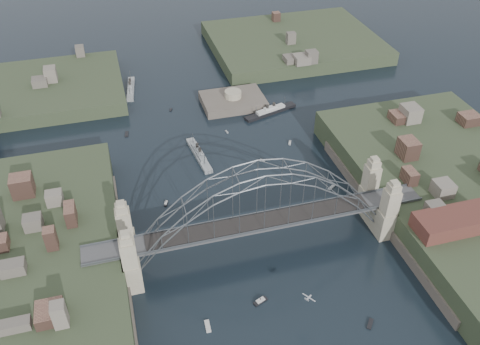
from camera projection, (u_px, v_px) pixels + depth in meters
name	position (u px, v px, depth m)	size (l,w,h in m)	color
ground	(259.00, 246.00, 127.67)	(500.00, 500.00, 0.00)	black
bridge	(261.00, 209.00, 120.17)	(84.00, 13.80, 24.60)	#49494B
shore_west	(15.00, 290.00, 114.18)	(50.50, 90.00, 12.00)	#2E3A23
shore_east	(460.00, 200.00, 138.76)	(50.50, 90.00, 12.00)	#2E3A23
headland_nw	(40.00, 95.00, 188.14)	(60.00, 45.00, 9.00)	#2E3A23
headland_ne	(293.00, 47.00, 221.96)	(70.00, 55.00, 9.50)	#2E3A23
fort_island	(233.00, 105.00, 183.92)	(22.00, 16.00, 9.40)	#52493F
wharf_shed	(456.00, 221.00, 120.32)	(20.00, 8.00, 4.00)	#592D26
finger_pier	(463.00, 297.00, 114.22)	(4.00, 22.00, 1.40)	#49494B
naval_cruiser_near	(199.00, 155.00, 157.54)	(4.58, 18.91, 5.62)	#949A9C
naval_cruiser_far	(131.00, 88.00, 191.48)	(4.75, 17.71, 5.92)	#949A9C
ocean_liner	(270.00, 111.00, 178.42)	(20.21, 8.61, 4.98)	black
aeroplane	(308.00, 298.00, 105.93)	(2.02, 2.86, 0.47)	silver
small_boat_a	(166.00, 203.00, 140.28)	(1.52, 2.37, 1.43)	silver
small_boat_b	(262.00, 161.00, 156.01)	(1.83, 1.57, 1.43)	silver
small_boat_c	(260.00, 301.00, 113.87)	(3.57, 2.27, 1.43)	silver
small_boat_d	(290.00, 143.00, 163.78)	(1.59, 2.33, 1.43)	silver
small_boat_e	(127.00, 134.00, 167.93)	(1.46, 3.18, 0.45)	silver
small_boat_f	(227.00, 132.00, 169.07)	(0.82, 1.71, 0.45)	silver
small_boat_g	(370.00, 324.00, 109.21)	(2.48, 2.71, 0.45)	silver
small_boat_h	(171.00, 110.00, 180.45)	(1.28, 1.95, 0.45)	silver
small_boat_i	(331.00, 188.00, 145.85)	(2.71, 2.26, 0.45)	silver
small_boat_j	(208.00, 326.00, 108.74)	(1.16, 3.14, 0.45)	silver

